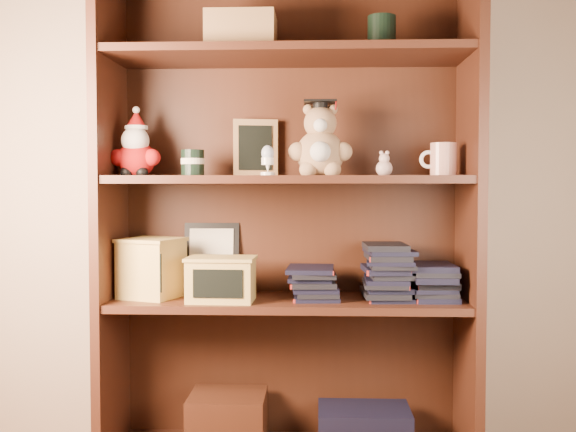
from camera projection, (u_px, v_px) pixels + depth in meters
name	position (u px, v px, depth m)	size (l,w,h in m)	color
bookcase	(288.00, 228.00, 2.24)	(1.20, 0.35, 1.60)	#401E12
shelf_lower	(288.00, 302.00, 2.20)	(1.14, 0.33, 0.02)	#401E12
shelf_upper	(288.00, 180.00, 2.18)	(1.14, 0.33, 0.02)	#401E12
santa_plush	(136.00, 150.00, 2.20)	(0.17, 0.12, 0.24)	#A50F0F
teachers_tin	(193.00, 163.00, 2.19)	(0.08, 0.08, 0.09)	black
chalkboard_plaque	(256.00, 149.00, 2.30)	(0.15, 0.10, 0.19)	#9E7547
egg_cup	(268.00, 159.00, 2.11)	(0.05, 0.05, 0.10)	white
grad_teddy_bear	(320.00, 147.00, 2.17)	(0.21, 0.18, 0.25)	#A88159
pink_figurine	(384.00, 166.00, 2.17)	(0.05, 0.05, 0.08)	#CEA99F
teacher_mug	(443.00, 159.00, 2.16)	(0.12, 0.08, 0.11)	silver
certificate_frame	(212.00, 257.00, 2.35)	(0.19, 0.05, 0.24)	black
treats_box	(151.00, 268.00, 2.22)	(0.23, 0.23, 0.19)	tan
pencils_box	(221.00, 279.00, 2.14)	(0.22, 0.16, 0.14)	tan
book_stack_left	(314.00, 282.00, 2.19)	(0.14, 0.20, 0.11)	black
book_stack_mid	(388.00, 270.00, 2.18)	(0.14, 0.20, 0.19)	black
book_stack_right	(433.00, 282.00, 2.18)	(0.14, 0.20, 0.11)	black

